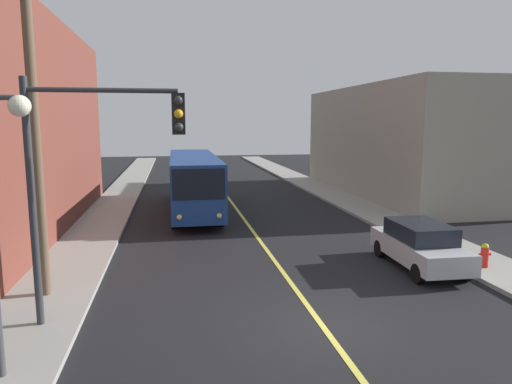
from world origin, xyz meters
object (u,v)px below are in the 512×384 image
at_px(city_bus, 193,180).
at_px(traffic_signal_left_corner, 97,156).
at_px(parked_car_silver, 419,244).
at_px(utility_pole_near, 31,77).
at_px(fire_hydrant, 485,255).

height_order(city_bus, traffic_signal_left_corner, traffic_signal_left_corner).
height_order(parked_car_silver, utility_pole_near, utility_pole_near).
xyz_separation_m(parked_car_silver, utility_pole_near, (-12.18, -0.79, 5.46)).
distance_m(city_bus, traffic_signal_left_corner, 15.34).
xyz_separation_m(parked_car_silver, fire_hydrant, (2.01, -0.77, -0.26)).
relative_size(parked_car_silver, fire_hydrant, 5.30).
height_order(city_bus, fire_hydrant, city_bus).
bearing_deg(utility_pole_near, traffic_signal_left_corner, -47.57).
distance_m(utility_pole_near, fire_hydrant, 15.30).
bearing_deg(city_bus, fire_hydrant, -53.69).
distance_m(parked_car_silver, utility_pole_near, 13.37).
height_order(parked_car_silver, traffic_signal_left_corner, traffic_signal_left_corner).
height_order(utility_pole_near, fire_hydrant, utility_pole_near).
bearing_deg(parked_car_silver, utility_pole_near, -176.29).
height_order(city_bus, parked_car_silver, city_bus).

